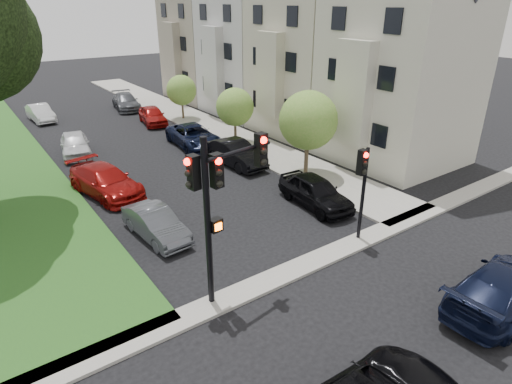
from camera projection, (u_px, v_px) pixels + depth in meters
ground at (342, 295)px, 14.50m from camera, size 140.00×140.00×0.00m
sidewalk_right at (190, 118)px, 35.83m from camera, size 3.50×44.00×0.12m
sidewalk_cross at (303, 266)px, 15.96m from camera, size 60.00×1.00×0.12m
house_a at (404, 42)px, 24.17m from camera, size 7.70×7.55×15.97m
house_b at (313, 34)px, 29.72m from camera, size 7.70×7.55×15.97m
house_c at (252, 28)px, 35.28m from camera, size 7.70×7.55×15.97m
house_d at (206, 24)px, 40.83m from camera, size 7.70×7.55×15.97m
small_tree_a at (308, 120)px, 23.01m from camera, size 3.20×3.20×4.80m
small_tree_b at (235, 107)px, 28.65m from camera, size 2.55×2.55×3.83m
small_tree_c at (181, 90)px, 34.59m from camera, size 2.42×2.42×3.63m
traffic_signal_main at (219, 191)px, 12.75m from camera, size 2.80×0.73×5.71m
traffic_signal_secondary at (363, 178)px, 16.61m from camera, size 0.51×0.41×4.02m
car_cross_far at (504, 288)px, 13.64m from camera, size 5.29×2.38×1.51m
car_parked_0 at (315, 192)px, 20.47m from camera, size 2.10×4.49×1.49m
car_parked_1 at (236, 153)px, 25.53m from camera, size 1.80×4.59×1.49m
car_parked_2 at (194, 136)px, 28.80m from camera, size 2.83×5.41×1.45m
car_parked_3 at (153, 115)px, 34.02m from camera, size 2.35×4.37×1.41m
car_parked_4 at (126, 102)px, 38.60m from camera, size 2.75×5.09×1.40m
car_parked_5 at (156, 224)px, 17.76m from camera, size 1.66×3.95×1.27m
car_parked_6 at (106, 181)px, 21.68m from camera, size 3.01×5.35×1.46m
car_parked_7 at (75, 144)px, 27.23m from camera, size 2.45×4.46×1.44m
car_parked_9 at (40, 113)px, 34.84m from camera, size 1.68×4.14×1.34m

